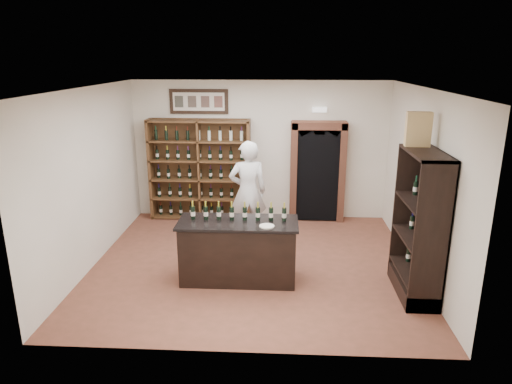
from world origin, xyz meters
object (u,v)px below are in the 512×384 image
(wine_shelf, at_px, (200,169))
(side_cabinet, at_px, (419,247))
(counter_bottle_0, at_px, (193,213))
(shopkeeper, at_px, (248,192))
(tasting_counter, at_px, (238,251))
(wine_crate, at_px, (418,129))

(wine_shelf, xyz_separation_m, side_cabinet, (3.82, -3.23, -0.35))
(counter_bottle_0, bearing_deg, shopkeeper, 64.27)
(counter_bottle_0, bearing_deg, tasting_counter, -5.69)
(tasting_counter, bearing_deg, wine_shelf, 110.56)
(wine_shelf, height_order, side_cabinet, same)
(side_cabinet, relative_size, shopkeeper, 1.11)
(wine_shelf, height_order, shopkeeper, wine_shelf)
(tasting_counter, xyz_separation_m, side_cabinet, (2.72, -0.30, 0.26))
(counter_bottle_0, relative_size, side_cabinet, 0.14)
(side_cabinet, bearing_deg, wine_shelf, 139.79)
(tasting_counter, distance_m, wine_crate, 3.30)
(wine_shelf, bearing_deg, tasting_counter, -69.44)
(tasting_counter, xyz_separation_m, wine_crate, (2.65, 0.09, 1.96))
(wine_shelf, distance_m, shopkeeper, 1.72)
(wine_shelf, distance_m, wine_crate, 4.90)
(tasting_counter, bearing_deg, wine_crate, 2.04)
(side_cabinet, xyz_separation_m, shopkeeper, (-2.69, 1.94, 0.24))
(wine_shelf, height_order, wine_crate, wine_crate)
(wine_shelf, bearing_deg, shopkeeper, -48.57)
(wine_shelf, xyz_separation_m, counter_bottle_0, (0.38, -2.86, 0.01))
(counter_bottle_0, distance_m, side_cabinet, 3.48)
(counter_bottle_0, relative_size, shopkeeper, 0.15)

